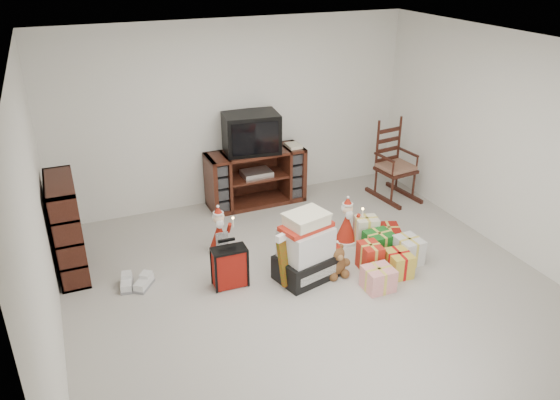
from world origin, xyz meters
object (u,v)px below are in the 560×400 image
object	(u,v)px
santa_figurine	(346,225)
sneaker_pair	(135,283)
tv_stand	(256,177)
teddy_bear	(336,262)
mrs_claus_figurine	(219,234)
red_suitcase	(230,267)
gift_cluster	(383,251)
gift_pile	(306,251)
bookshelf	(67,229)
rocking_chair	(393,170)
crt_television	(251,133)

from	to	relation	value
santa_figurine	sneaker_pair	distance (m)	2.56
tv_stand	teddy_bear	distance (m)	2.09
teddy_bear	mrs_claus_figurine	bearing A→B (deg)	136.46
red_suitcase	santa_figurine	bearing A→B (deg)	13.87
gift_cluster	sneaker_pair	bearing A→B (deg)	168.13
red_suitcase	santa_figurine	size ratio (longest dim) A/B	0.88
gift_pile	gift_cluster	xyz separation A→B (m)	(0.96, -0.04, -0.20)
tv_stand	gift_cluster	distance (m)	2.21
mrs_claus_figurine	tv_stand	bearing A→B (deg)	51.51
tv_stand	bookshelf	xyz separation A→B (m)	(-2.51, -0.87, 0.14)
bookshelf	red_suitcase	xyz separation A→B (m)	(1.53, -0.97, -0.30)
rocking_chair	teddy_bear	xyz separation A→B (m)	(-1.74, -1.54, -0.24)
gift_cluster	crt_television	world-z (taller)	crt_television
tv_stand	sneaker_pair	distance (m)	2.45
santa_figurine	crt_television	xyz separation A→B (m)	(-0.67, 1.49, 0.81)
bookshelf	gift_pile	size ratio (longest dim) A/B	1.42
tv_stand	rocking_chair	world-z (taller)	rocking_chair
tv_stand	santa_figurine	xyz separation A→B (m)	(0.63, -1.48, -0.16)
gift_pile	red_suitcase	world-z (taller)	gift_pile
rocking_chair	gift_pile	xyz separation A→B (m)	(-2.07, -1.47, -0.06)
bookshelf	gift_cluster	size ratio (longest dim) A/B	0.90
teddy_bear	crt_television	size ratio (longest dim) A/B	0.47
santa_figurine	gift_cluster	bearing A→B (deg)	-73.70
santa_figurine	mrs_claus_figurine	bearing A→B (deg)	165.54
mrs_claus_figurine	sneaker_pair	bearing A→B (deg)	-160.08
tv_stand	gift_cluster	xyz separation A→B (m)	(0.79, -2.05, -0.25)
sneaker_pair	gift_pile	bearing A→B (deg)	4.25
gift_pile	crt_television	world-z (taller)	crt_television
teddy_bear	tv_stand	bearing A→B (deg)	94.49
bookshelf	rocking_chair	world-z (taller)	rocking_chair
rocking_chair	sneaker_pair	distance (m)	3.96
bookshelf	red_suitcase	world-z (taller)	bookshelf
bookshelf	gift_cluster	bearing A→B (deg)	-19.65
red_suitcase	gift_pile	bearing A→B (deg)	-10.53
crt_television	rocking_chair	bearing A→B (deg)	-8.89
bookshelf	red_suitcase	size ratio (longest dim) A/B	2.06
bookshelf	teddy_bear	size ratio (longest dim) A/B	2.97
bookshelf	tv_stand	bearing A→B (deg)	19.10
tv_stand	gift_pile	bearing A→B (deg)	-95.63
bookshelf	gift_cluster	distance (m)	3.53
santa_figurine	gift_cluster	distance (m)	0.60
rocking_chair	crt_television	bearing A→B (deg)	157.38
bookshelf	sneaker_pair	distance (m)	0.97
crt_television	red_suitcase	bearing A→B (deg)	-109.99
teddy_bear	mrs_claus_figurine	distance (m)	1.43
rocking_chair	gift_pile	distance (m)	2.54
tv_stand	red_suitcase	distance (m)	2.09
sneaker_pair	crt_television	distance (m)	2.60
rocking_chair	mrs_claus_figurine	size ratio (longest dim) A/B	1.97
mrs_claus_figurine	gift_cluster	bearing A→B (deg)	-29.92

